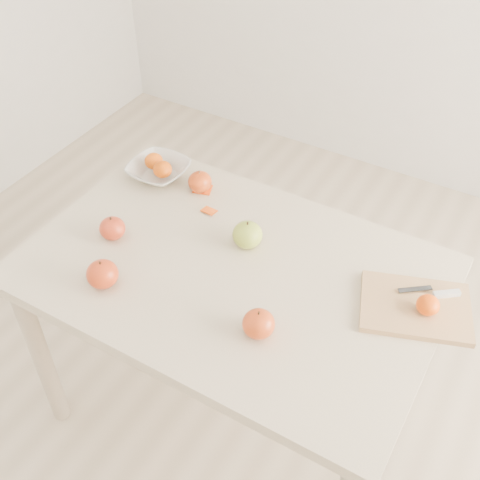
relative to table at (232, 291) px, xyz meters
The scene contains 15 objects.
ground 0.65m from the table, ahead, with size 3.50×3.50×0.00m, color #C6B293.
table is the anchor object (origin of this frame).
cutting_board 0.54m from the table, 12.64° to the left, with size 0.29×0.21×0.02m, color #AD7D56.
board_tangerine 0.57m from the table, 10.95° to the left, with size 0.06×0.06×0.05m, color #CF4207.
fruit_bowl 0.53m from the table, 150.05° to the left, with size 0.20×0.20×0.05m, color silver.
bowl_tangerine_near 0.56m from the table, 150.46° to the left, with size 0.06×0.06×0.06m, color #D94E07.
bowl_tangerine_far 0.50m from the table, 149.82° to the left, with size 0.06×0.06×0.06m, color #D45907.
orange_peel_a 0.39m from the table, 135.68° to the left, with size 0.06×0.04×0.00m, color #EA4F10.
orange_peel_b 0.28m from the table, 136.69° to the left, with size 0.04×0.04×0.00m, color #E95310.
paring_knife 0.60m from the table, 18.35° to the left, with size 0.16×0.09×0.01m.
apple_green 0.18m from the table, 94.51° to the left, with size 0.09×0.09×0.08m, color olive.
apple_red_b 0.41m from the table, 169.79° to the right, with size 0.08×0.08×0.07m, color maroon.
apple_red_c 0.39m from the table, 139.31° to the right, with size 0.09×0.09×0.08m, color #9A100F.
apple_red_e 0.29m from the table, 42.83° to the right, with size 0.09×0.09×0.08m, color #901504.
apple_red_a 0.41m from the table, 136.77° to the left, with size 0.08×0.08×0.07m, color #A21C08.
Camera 1 is at (0.64, -1.05, 1.99)m, focal length 45.00 mm.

